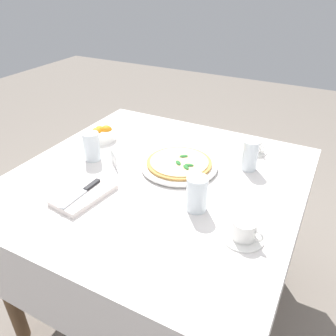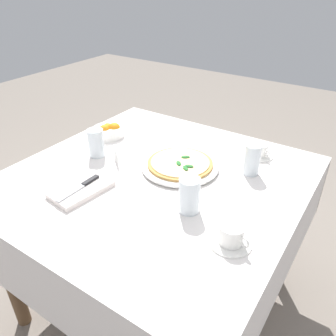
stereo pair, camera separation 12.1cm
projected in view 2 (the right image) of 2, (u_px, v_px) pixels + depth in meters
ground_plane at (158, 298)px, 1.71m from camera, size 8.00×8.00×0.00m
dining_table at (156, 203)px, 1.40m from camera, size 1.10×1.10×0.73m
pizza_plate at (180, 166)px, 1.38m from camera, size 0.32×0.32×0.02m
pizza at (180, 163)px, 1.38m from camera, size 0.27×0.27×0.02m
coffee_cup_far_right at (259, 150)px, 1.47m from camera, size 0.13×0.13×0.06m
coffee_cup_far_left at (231, 236)px, 1.00m from camera, size 0.13×0.13×0.07m
water_glass_right_edge at (96, 145)px, 1.45m from camera, size 0.07×0.07×0.12m
water_glass_near_left at (252, 161)px, 1.33m from camera, size 0.06×0.06×0.13m
water_glass_left_edge at (189, 197)px, 1.12m from camera, size 0.07×0.07×0.13m
napkin_folded at (81, 189)px, 1.24m from camera, size 0.23×0.16×0.02m
dinner_knife at (80, 187)px, 1.23m from camera, size 0.20×0.02×0.01m
citrus_bowl at (109, 131)px, 1.64m from camera, size 0.15×0.15×0.07m
menu_card at (116, 155)px, 1.42m from camera, size 0.06×0.07×0.06m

